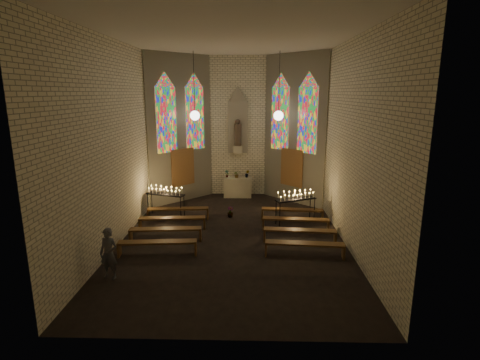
% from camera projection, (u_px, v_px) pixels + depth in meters
% --- Properties ---
extents(floor, '(12.00, 12.00, 0.00)m').
position_uv_depth(floor, '(233.00, 236.00, 13.93)').
color(floor, black).
rests_on(floor, ground).
extents(room, '(8.22, 12.43, 7.00)m').
position_uv_depth(room, '(236.00, 128.00, 16.36)').
color(room, '#EFEAC8').
rests_on(room, ground).
extents(altar, '(1.40, 0.60, 1.00)m').
position_uv_depth(altar, '(238.00, 187.00, 19.12)').
color(altar, beige).
rests_on(altar, ground).
extents(flower_vase_left, '(0.21, 0.15, 0.38)m').
position_uv_depth(flower_vase_left, '(227.00, 174.00, 19.06)').
color(flower_vase_left, '#4C723F').
rests_on(flower_vase_left, altar).
extents(flower_vase_center, '(0.41, 0.39, 0.36)m').
position_uv_depth(flower_vase_center, '(237.00, 174.00, 18.96)').
color(flower_vase_center, '#4C723F').
rests_on(flower_vase_center, altar).
extents(flower_vase_right, '(0.24, 0.20, 0.39)m').
position_uv_depth(flower_vase_right, '(247.00, 174.00, 19.03)').
color(flower_vase_right, '#4C723F').
rests_on(flower_vase_right, altar).
extents(aisle_flower_pot, '(0.33, 0.33, 0.45)m').
position_uv_depth(aisle_flower_pot, '(230.00, 212.00, 16.04)').
color(aisle_flower_pot, '#4C723F').
rests_on(aisle_flower_pot, ground).
extents(votive_stand_left, '(1.73, 0.88, 1.24)m').
position_uv_depth(votive_stand_left, '(165.00, 192.00, 16.00)').
color(votive_stand_left, black).
rests_on(votive_stand_left, ground).
extents(votive_stand_right, '(1.74, 1.08, 1.27)m').
position_uv_depth(votive_stand_right, '(296.00, 197.00, 15.17)').
color(votive_stand_right, black).
rests_on(votive_stand_right, ground).
extents(pew_left_0, '(2.57, 0.56, 0.49)m').
position_uv_depth(pew_left_0, '(178.00, 210.00, 15.73)').
color(pew_left_0, '#503417').
rests_on(pew_left_0, ground).
extents(pew_right_0, '(2.57, 0.56, 0.49)m').
position_uv_depth(pew_right_0, '(292.00, 211.00, 15.61)').
color(pew_right_0, '#503417').
rests_on(pew_right_0, ground).
extents(pew_left_1, '(2.57, 0.56, 0.49)m').
position_uv_depth(pew_left_1, '(172.00, 220.00, 14.56)').
color(pew_left_1, '#503417').
rests_on(pew_left_1, ground).
extents(pew_right_1, '(2.57, 0.56, 0.49)m').
position_uv_depth(pew_right_1, '(296.00, 221.00, 14.44)').
color(pew_right_1, '#503417').
rests_on(pew_right_1, ground).
extents(pew_left_2, '(2.57, 0.56, 0.49)m').
position_uv_depth(pew_left_2, '(165.00, 231.00, 13.40)').
color(pew_left_2, '#503417').
rests_on(pew_left_2, ground).
extents(pew_right_2, '(2.57, 0.56, 0.49)m').
position_uv_depth(pew_right_2, '(300.00, 232.00, 13.27)').
color(pew_right_2, '#503417').
rests_on(pew_right_2, ground).
extents(pew_left_3, '(2.57, 0.56, 0.49)m').
position_uv_depth(pew_left_3, '(157.00, 244.00, 12.23)').
color(pew_left_3, '#503417').
rests_on(pew_left_3, ground).
extents(pew_right_3, '(2.57, 0.56, 0.49)m').
position_uv_depth(pew_right_3, '(305.00, 245.00, 12.11)').
color(pew_right_3, '#503417').
rests_on(pew_right_3, ground).
extents(visitor, '(0.61, 0.47, 1.50)m').
position_uv_depth(visitor, '(109.00, 254.00, 10.65)').
color(visitor, '#4B4C55').
rests_on(visitor, ground).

